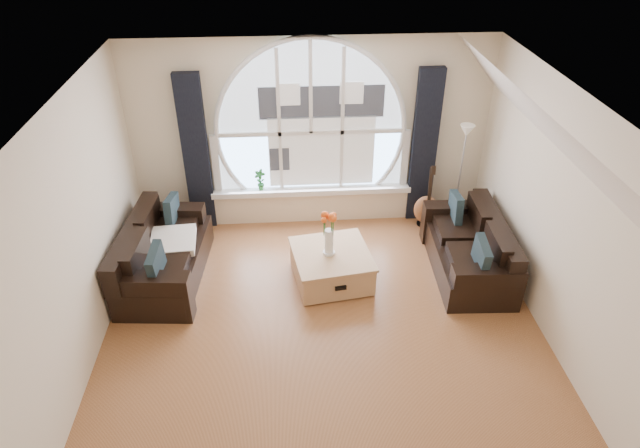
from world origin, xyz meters
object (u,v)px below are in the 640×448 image
Objects in this scene: sofa_right at (469,245)px; vase_flowers at (329,227)px; coffee_chest at (331,265)px; potted_plant at (260,180)px; sofa_left at (164,252)px; guitar at (428,196)px; floor_lamp at (460,178)px.

sofa_right is 2.42× the size of vase_flowers.
vase_flowers is (-0.03, -0.01, 0.58)m from coffee_chest.
vase_flowers is 2.22× the size of potted_plant.
vase_flowers is at bearing -1.23° from sofa_left.
vase_flowers reaches higher than coffee_chest.
coffee_chest is 1.90m from guitar.
vase_flowers reaches higher than sofa_left.
sofa_right reaches higher than coffee_chest.
floor_lamp is at bearing 22.12° from coffee_chest.
guitar is 2.42m from potted_plant.
guitar reaches higher than coffee_chest.
coffee_chest is 1.79m from potted_plant.
guitar reaches higher than sofa_left.
guitar is at bearing -7.60° from potted_plant.
floor_lamp is (1.95, 1.16, -0.01)m from vase_flowers.
floor_lamp is at bearing 8.28° from guitar.
sofa_right is at bearing -27.29° from potted_plant.
potted_plant is at bearing 120.71° from vase_flowers.
sofa_right is 3.04m from potted_plant.
coffee_chest is 2.30m from floor_lamp.
sofa_right is at bearing -66.62° from guitar.
coffee_chest is at bearing 15.85° from vase_flowers.
guitar is at bearing 37.17° from vase_flowers.
vase_flowers is at bearing -149.29° from floor_lamp.
floor_lamp reaches higher than guitar.
guitar is (-0.30, 1.07, 0.13)m from sofa_right.
vase_flowers reaches higher than sofa_right.
sofa_right is 1.79m from coffee_chest.
sofa_left is 5.63× the size of potted_plant.
coffee_chest is at bearing -149.06° from floor_lamp.
sofa_right is 1.86m from vase_flowers.
sofa_left is 1.77m from potted_plant.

